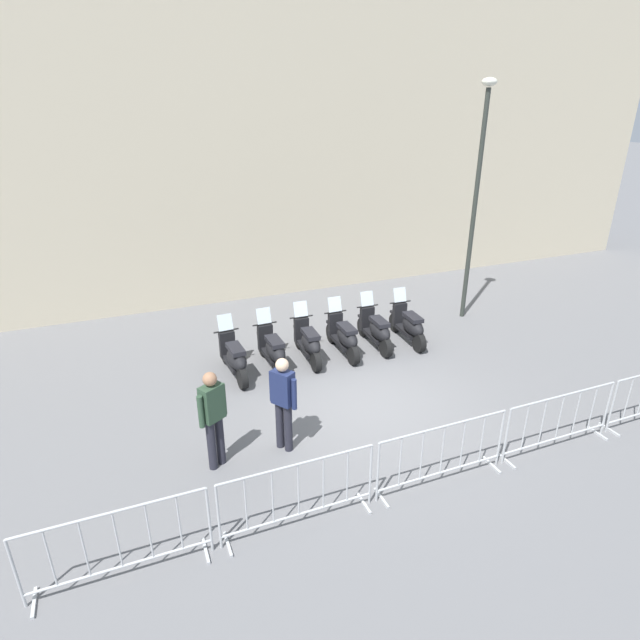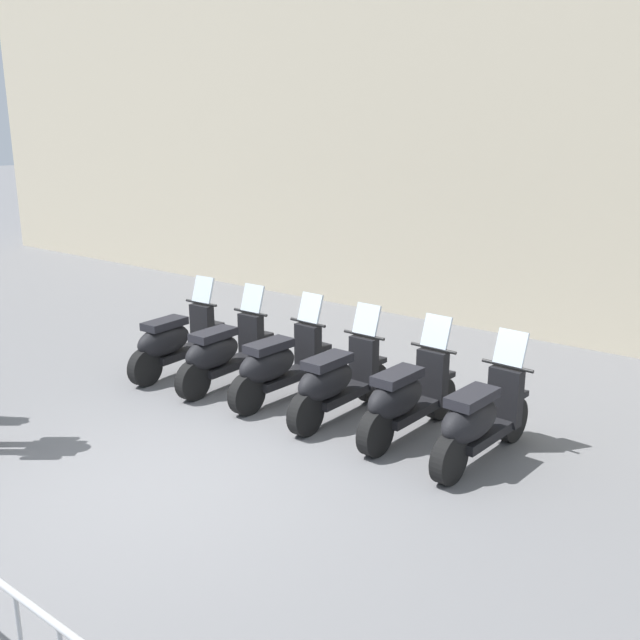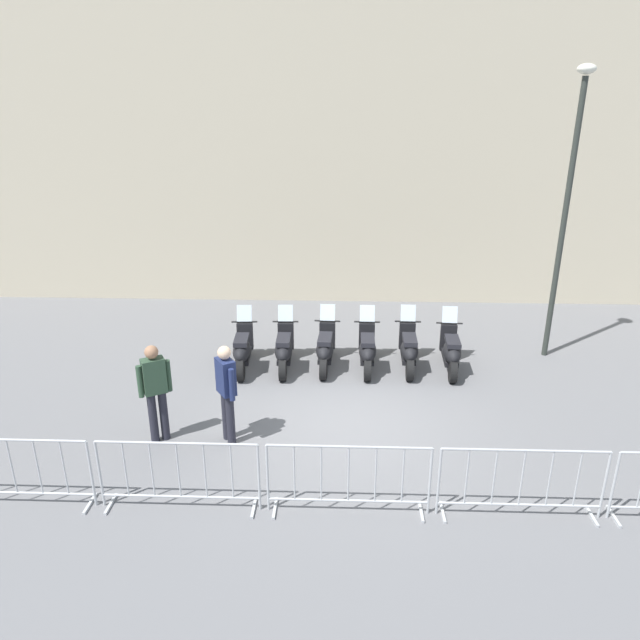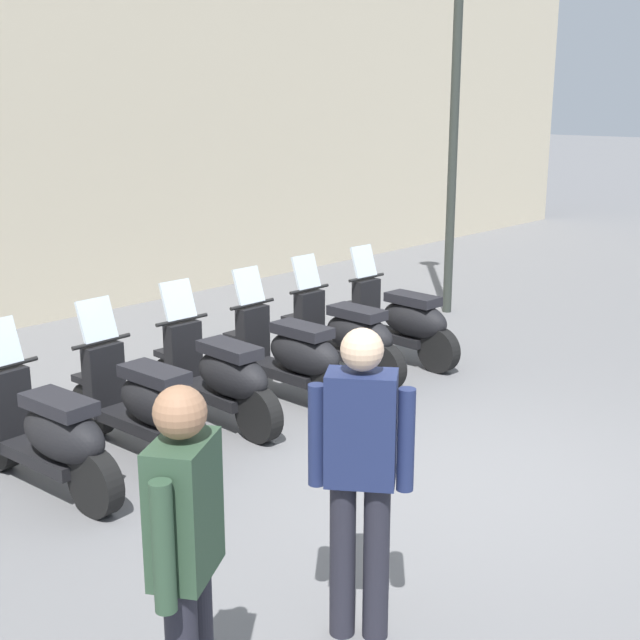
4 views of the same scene
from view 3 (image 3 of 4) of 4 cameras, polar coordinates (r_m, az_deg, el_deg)
ground_plane at (r=10.61m, az=2.62°, el=-9.82°), size 120.00×120.00×0.00m
building_facade at (r=16.95m, az=2.81°, el=22.67°), size 28.09×5.72×11.91m
motorcycle_0 at (r=12.42m, az=-7.54°, el=-2.86°), size 0.65×1.72×1.24m
motorcycle_1 at (r=12.35m, az=-3.50°, el=-2.85°), size 0.62×1.72×1.24m
motorcycle_2 at (r=12.36m, az=0.55°, el=-2.78°), size 0.56×1.73×1.24m
motorcycle_3 at (r=12.35m, az=4.62°, el=-2.88°), size 0.58×1.73×1.24m
motorcycle_4 at (r=12.47m, az=8.63°, el=-2.82°), size 0.56×1.73×1.24m
motorcycle_5 at (r=12.54m, az=12.63°, el=-2.96°), size 0.56×1.73×1.24m
barrier_segment_0 at (r=9.44m, az=-27.78°, el=-12.99°), size 2.24×0.68×1.07m
barrier_segment_1 at (r=8.57m, az=-13.60°, el=-14.55°), size 2.24×0.68×1.07m
barrier_segment_2 at (r=8.28m, az=2.78°, el=-15.29°), size 2.24×0.68×1.07m
barrier_segment_3 at (r=8.64m, az=19.04°, el=-14.84°), size 2.24×0.68×1.07m
street_lamp at (r=13.16m, az=23.07°, el=11.41°), size 0.36×0.36×6.03m
officer_near_row_end at (r=9.69m, az=-9.11°, el=-6.62°), size 0.40×0.44×1.73m
officer_mid_plaza at (r=9.96m, az=-15.77°, el=-6.40°), size 0.46×0.39×1.73m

